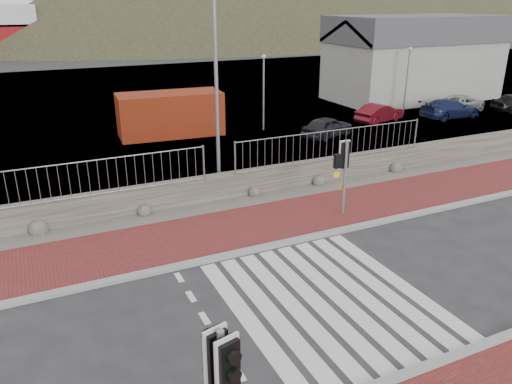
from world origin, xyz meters
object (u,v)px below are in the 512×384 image
streetlight (219,72)px  car_a (327,127)px  car_d (461,103)px  car_c (450,108)px  traffic_signal_near (222,377)px  car_b (379,113)px  traffic_signal_far (345,162)px  shipping_container (170,114)px

streetlight → car_a: (7.97, 4.98, -3.93)m
streetlight → car_d: bearing=11.2°
car_c → car_d: bearing=-63.1°
traffic_signal_near → car_d: (23.82, 18.32, -1.42)m
traffic_signal_near → car_b: (17.18, 18.20, -1.43)m
streetlight → traffic_signal_far: bearing=-63.3°
traffic_signal_far → car_a: (5.20, 9.01, -1.36)m
car_a → car_c: (9.31, 0.64, 0.03)m
car_d → traffic_signal_far: bearing=106.8°
streetlight → car_d: 20.75m
streetlight → shipping_container: streetlight is taller
traffic_signal_near → car_b: size_ratio=0.83×
streetlight → car_b: 14.75m
traffic_signal_near → car_b: traffic_signal_near is taller
streetlight → car_b: bearing=19.5°
streetlight → shipping_container: (0.55, 8.91, -3.35)m
traffic_signal_far → shipping_container: bearing=-77.7°
streetlight → car_a: bearing=24.1°
car_c → streetlight: bearing=107.1°
shipping_container → traffic_signal_near: bearing=-99.6°
streetlight → car_d: streetlight is taller
traffic_signal_far → shipping_container: traffic_signal_far is taller
traffic_signal_far → shipping_container: size_ratio=0.48×
car_a → car_b: (4.65, 1.57, 0.00)m
car_c → car_d: 2.23m
traffic_signal_far → car_a: traffic_signal_far is taller
traffic_signal_far → car_a: 10.49m
streetlight → car_b: streetlight is taller
car_b → traffic_signal_near: bearing=121.6°
streetlight → traffic_signal_near: bearing=-119.2°
streetlight → shipping_container: 9.54m
car_a → traffic_signal_far: bearing=131.0°
shipping_container → car_b: (12.08, -2.37, -0.59)m
streetlight → car_d: size_ratio=1.98×
traffic_signal_near → car_c: bearing=24.1°
car_b → car_c: car_c is taller
traffic_signal_near → traffic_signal_far: traffic_signal_near is taller
shipping_container → car_c: (16.74, -3.30, -0.55)m
traffic_signal_near → car_d: size_ratio=0.68×
traffic_signal_far → car_c: traffic_signal_far is taller
car_a → shipping_container: bearing=43.1°
traffic_signal_near → streetlight: streetlight is taller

